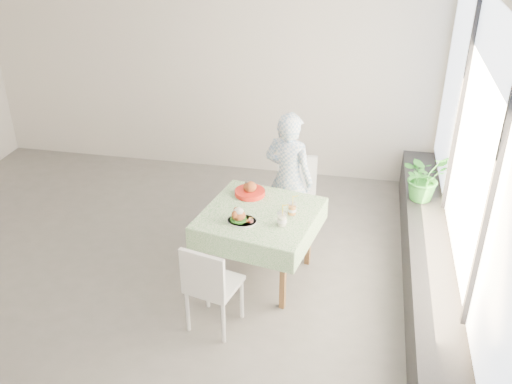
% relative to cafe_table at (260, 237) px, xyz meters
% --- Properties ---
extents(floor, '(6.00, 6.00, 0.00)m').
position_rel_cafe_table_xyz_m(floor, '(-1.18, -0.11, -0.46)').
color(floor, '#5A5856').
rests_on(floor, ground).
extents(wall_back, '(6.00, 0.02, 2.80)m').
position_rel_cafe_table_xyz_m(wall_back, '(-1.18, 2.39, 0.94)').
color(wall_back, beige).
rests_on(wall_back, ground).
extents(wall_right, '(0.02, 5.00, 2.80)m').
position_rel_cafe_table_xyz_m(wall_right, '(1.82, -0.11, 0.94)').
color(wall_right, beige).
rests_on(wall_right, ground).
extents(window_pane, '(0.01, 4.80, 2.18)m').
position_rel_cafe_table_xyz_m(window_pane, '(1.79, -0.11, 1.19)').
color(window_pane, '#D1E0F9').
rests_on(window_pane, ground).
extents(window_ledge, '(0.40, 4.80, 0.50)m').
position_rel_cafe_table_xyz_m(window_ledge, '(1.62, -0.11, -0.21)').
color(window_ledge, black).
rests_on(window_ledge, ground).
extents(cafe_table, '(1.22, 1.22, 0.74)m').
position_rel_cafe_table_xyz_m(cafe_table, '(0.00, 0.00, 0.00)').
color(cafe_table, brown).
rests_on(cafe_table, ground).
extents(chair_far, '(0.45, 0.45, 0.91)m').
position_rel_cafe_table_xyz_m(chair_far, '(0.23, 0.83, -0.18)').
color(chair_far, white).
rests_on(chair_far, ground).
extents(chair_near, '(0.50, 0.50, 0.87)m').
position_rel_cafe_table_xyz_m(chair_near, '(-0.26, -0.80, -0.19)').
color(chair_near, white).
rests_on(chair_near, ground).
extents(diner, '(0.63, 0.51, 1.50)m').
position_rel_cafe_table_xyz_m(diner, '(0.17, 0.71, 0.29)').
color(diner, '#80A5CC').
rests_on(diner, ground).
extents(main_dish, '(0.28, 0.28, 0.14)m').
position_rel_cafe_table_xyz_m(main_dish, '(-0.15, -0.21, 0.33)').
color(main_dish, white).
rests_on(main_dish, cafe_table).
extents(juice_cup_orange, '(0.09, 0.09, 0.24)m').
position_rel_cafe_table_xyz_m(juice_cup_orange, '(0.30, 0.02, 0.34)').
color(juice_cup_orange, white).
rests_on(juice_cup_orange, cafe_table).
extents(juice_cup_lemonade, '(0.09, 0.09, 0.26)m').
position_rel_cafe_table_xyz_m(juice_cup_lemonade, '(0.24, -0.19, 0.34)').
color(juice_cup_lemonade, white).
rests_on(juice_cup_lemonade, cafe_table).
extents(second_dish, '(0.31, 0.31, 0.15)m').
position_rel_cafe_table_xyz_m(second_dish, '(-0.17, 0.32, 0.32)').
color(second_dish, '#B51B12').
rests_on(second_dish, cafe_table).
extents(potted_plant, '(0.64, 0.62, 0.53)m').
position_rel_cafe_table_xyz_m(potted_plant, '(1.57, 1.04, 0.31)').
color(potted_plant, '#246E24').
rests_on(potted_plant, window_ledge).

